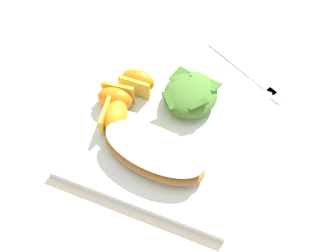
% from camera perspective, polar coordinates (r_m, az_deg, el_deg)
% --- Properties ---
extents(ground, '(3.00, 3.00, 0.00)m').
position_cam_1_polar(ground, '(0.65, 0.00, -1.32)').
color(ground, beige).
extents(white_plate, '(0.28, 0.28, 0.02)m').
position_cam_1_polar(white_plate, '(0.64, 0.00, -0.93)').
color(white_plate, silver).
rests_on(white_plate, ground).
extents(cheesy_pizza_bread, '(0.10, 0.18, 0.04)m').
position_cam_1_polar(cheesy_pizza_bread, '(0.59, -2.28, -3.87)').
color(cheesy_pizza_bread, '#A87038').
rests_on(cheesy_pizza_bread, white_plate).
extents(green_salad_pile, '(0.10, 0.09, 0.04)m').
position_cam_1_polar(green_salad_pile, '(0.65, 3.34, 4.71)').
color(green_salad_pile, '#4C8433').
rests_on(green_salad_pile, white_plate).
extents(orange_wedge_front, '(0.04, 0.06, 0.04)m').
position_cam_1_polar(orange_wedge_front, '(0.67, -4.51, 6.59)').
color(orange_wedge_front, orange).
rests_on(orange_wedge_front, white_plate).
extents(orange_wedge_middle, '(0.04, 0.06, 0.04)m').
position_cam_1_polar(orange_wedge_middle, '(0.65, -7.77, 4.11)').
color(orange_wedge_middle, orange).
rests_on(orange_wedge_middle, white_plate).
extents(orange_wedge_rear, '(0.07, 0.05, 0.04)m').
position_cam_1_polar(orange_wedge_rear, '(0.63, -7.86, 1.44)').
color(orange_wedge_rear, orange).
rests_on(orange_wedge_rear, white_plate).
extents(metal_fork, '(0.11, 0.17, 0.01)m').
position_cam_1_polar(metal_fork, '(0.74, 12.16, 7.37)').
color(metal_fork, silver).
rests_on(metal_fork, ground).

